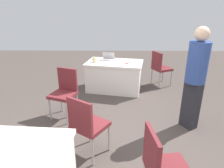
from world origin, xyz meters
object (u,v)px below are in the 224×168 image
Objects in this scene: chair_near_front at (162,166)px; chair_aisle at (87,123)px; chair_by_pillar at (160,66)px; chair_back_row at (65,90)px; laptop_silver at (108,59)px; scissors_red at (127,63)px; table_foreground at (114,76)px; yarn_ball at (95,59)px; person_attendee_standing at (196,74)px.

chair_aisle is at bearing -139.80° from chair_near_front.
chair_by_pillar is 0.98× the size of chair_back_row.
laptop_silver reaches higher than scissors_red.
chair_by_pillar reaches higher than table_foreground.
chair_by_pillar is at bearing -121.79° from chair_back_row.
scissors_red is (-1.28, -1.25, 0.20)m from chair_back_row.
chair_aisle reaches higher than yarn_ball.
chair_by_pillar is at bearing -169.25° from yarn_ball.
person_attendee_standing is 10.00× the size of scissors_red.
table_foreground is 4.39× the size of laptop_silver.
chair_by_pillar is at bearing 149.89° from scissors_red.
chair_back_row is at bearing 71.54° from yarn_ball.
chair_back_row is 1.71m from laptop_silver.
chair_near_front reaches higher than laptop_silver.
chair_near_front is at bearing 108.61° from laptop_silver.
chair_near_front is 1.02× the size of chair_by_pillar.
person_attendee_standing reaches higher than chair_near_front.
person_attendee_standing is at bearing 66.63° from scissors_red.
chair_aisle is 2.52m from scissors_red.
chair_back_row is at bearing -150.77° from chair_near_front.
chair_aisle is (0.39, 2.55, 0.18)m from table_foreground.
table_foreground is at bearing -98.94° from chair_by_pillar.
laptop_silver is (0.17, -0.10, 0.42)m from table_foreground.
chair_aisle reaches higher than chair_by_pillar.
chair_back_row reaches higher than laptop_silver.
chair_back_row is 1.49m from yarn_ball.
person_attendee_standing is at bearing 143.97° from chair_near_front.
chair_back_row is at bearing 69.63° from laptop_silver.
chair_back_row reaches higher than scissors_red.
chair_near_front is at bearing -61.15° from person_attendee_standing.
chair_near_front is 3.22m from scissors_red.
person_attendee_standing is at bearing -168.17° from chair_back_row.
chair_by_pillar is 2.13m from person_attendee_standing.
person_attendee_standing is (-1.37, 1.74, 0.63)m from table_foreground.
laptop_silver is (-0.22, -2.66, 0.24)m from chair_aisle.
scissors_red reaches higher than table_foreground.
chair_by_pillar is 1.08m from scissors_red.
table_foreground is at bearing 115.16° from chair_aisle.
chair_near_front is 5.42× the size of scissors_red.
person_attendee_standing is (-0.12, 2.08, 0.47)m from chair_by_pillar.
chair_aisle is 7.37× the size of yarn_ball.
person_attendee_standing is 5.09× the size of laptop_silver.
chair_aisle is at bearing -97.76° from person_attendee_standing.
scissors_red is at bearing 175.82° from chair_near_front.
chair_near_front is 1.19m from chair_aisle.
scissors_red is at bearing 107.67° from chair_aisle.
chair_aisle is 5.36× the size of scissors_red.
person_attendee_standing reaches higher than table_foreground.
chair_aisle reaches higher than table_foreground.
chair_near_front is 0.54× the size of person_attendee_standing.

